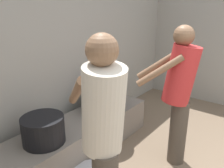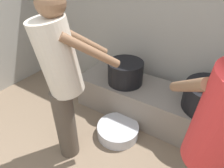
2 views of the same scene
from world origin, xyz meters
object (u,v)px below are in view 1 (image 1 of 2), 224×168
(cook_in_red_shirt, at_px, (179,89))
(cooking_pot_main, at_px, (104,100))
(cooking_pot_secondary, at_px, (43,130))
(cook_in_cream_shirt, at_px, (103,132))

(cook_in_red_shirt, bearing_deg, cooking_pot_main, 95.77)
(cooking_pot_main, relative_size, cook_in_red_shirt, 0.45)
(cooking_pot_secondary, bearing_deg, cook_in_red_shirt, -41.42)
(cooking_pot_main, bearing_deg, cook_in_red_shirt, -84.23)
(cook_in_red_shirt, xyz_separation_m, cook_in_cream_shirt, (-1.23, 0.06, 0.02))
(cooking_pot_main, xyz_separation_m, cook_in_cream_shirt, (-1.13, -0.95, 0.37))
(cooking_pot_main, height_order, cook_in_cream_shirt, cook_in_cream_shirt)
(cooking_pot_secondary, xyz_separation_m, cook_in_red_shirt, (1.11, -0.98, 0.35))
(cooking_pot_main, bearing_deg, cook_in_cream_shirt, -139.92)
(cooking_pot_main, height_order, cook_in_red_shirt, cook_in_red_shirt)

